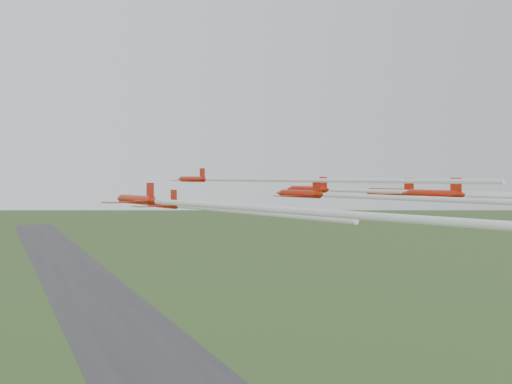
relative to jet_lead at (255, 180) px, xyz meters
name	(u,v)px	position (x,y,z in m)	size (l,w,h in m)	color
runway	(92,294)	(3.74, 200.95, -52.30)	(38.00, 900.00, 0.04)	#313134
jet_lead	(255,180)	(0.00, 0.00, 0.00)	(18.33, 65.57, 2.40)	red
jet_row2_left	(195,207)	(-10.91, -4.25, -3.80)	(13.22, 50.64, 2.90)	red
jet_row2_right	(374,191)	(16.00, -8.47, -1.69)	(17.32, 58.22, 2.62)	red
jet_row3_left	(221,206)	(-16.71, -31.83, -2.35)	(19.04, 67.85, 2.64)	red
jet_row3_mid	(401,198)	(6.79, -28.30, -1.98)	(16.80, 68.78, 2.64)	red
jet_row3_right	(441,193)	(25.71, -11.92, -2.08)	(14.07, 49.32, 2.88)	red
jet_row4_right	(502,197)	(17.65, -32.92, -1.83)	(10.06, 49.76, 2.72)	red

